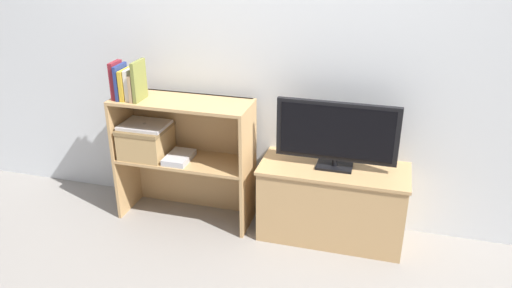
{
  "coord_description": "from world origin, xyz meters",
  "views": [
    {
      "loc": [
        0.77,
        -2.6,
        1.88
      ],
      "look_at": [
        0.0,
        0.17,
        0.61
      ],
      "focal_mm": 35.0,
      "sensor_mm": 36.0,
      "label": 1
    }
  ],
  "objects_px": {
    "tv_stand": "(332,202)",
    "laptop": "(145,125)",
    "book_olive": "(139,81)",
    "magazine_stack": "(179,157)",
    "book_navy": "(121,82)",
    "book_ivory": "(131,84)",
    "book_tan": "(136,87)",
    "tv": "(337,133)",
    "storage_basket_left": "(146,139)",
    "book_mustard": "(126,84)",
    "book_maroon": "(116,80)"
  },
  "relations": [
    {
      "from": "book_maroon",
      "to": "book_mustard",
      "type": "xyz_separation_m",
      "value": [
        0.06,
        0.0,
        -0.02
      ]
    },
    {
      "from": "tv",
      "to": "book_mustard",
      "type": "bearing_deg",
      "value": -176.39
    },
    {
      "from": "book_tan",
      "to": "book_olive",
      "type": "height_order",
      "value": "book_olive"
    },
    {
      "from": "storage_basket_left",
      "to": "magazine_stack",
      "type": "relative_size",
      "value": 1.28
    },
    {
      "from": "tv_stand",
      "to": "tv",
      "type": "height_order",
      "value": "tv"
    },
    {
      "from": "book_tan",
      "to": "storage_basket_left",
      "type": "height_order",
      "value": "book_tan"
    },
    {
      "from": "book_navy",
      "to": "laptop",
      "type": "distance_m",
      "value": 0.32
    },
    {
      "from": "tv_stand",
      "to": "book_maroon",
      "type": "distance_m",
      "value": 1.58
    },
    {
      "from": "book_maroon",
      "to": "magazine_stack",
      "type": "xyz_separation_m",
      "value": [
        0.39,
        0.02,
        -0.51
      ]
    },
    {
      "from": "storage_basket_left",
      "to": "laptop",
      "type": "xyz_separation_m",
      "value": [
        -0.0,
        0.0,
        0.1
      ]
    },
    {
      "from": "book_mustard",
      "to": "book_olive",
      "type": "relative_size",
      "value": 0.76
    },
    {
      "from": "tv",
      "to": "book_navy",
      "type": "bearing_deg",
      "value": -176.47
    },
    {
      "from": "book_olive",
      "to": "magazine_stack",
      "type": "bearing_deg",
      "value": 5.79
    },
    {
      "from": "tv_stand",
      "to": "book_mustard",
      "type": "height_order",
      "value": "book_mustard"
    },
    {
      "from": "book_maroon",
      "to": "book_ivory",
      "type": "xyz_separation_m",
      "value": [
        0.1,
        0.0,
        -0.02
      ]
    },
    {
      "from": "book_navy",
      "to": "book_tan",
      "type": "relative_size",
      "value": 1.31
    },
    {
      "from": "book_maroon",
      "to": "storage_basket_left",
      "type": "height_order",
      "value": "book_maroon"
    },
    {
      "from": "book_ivory",
      "to": "book_olive",
      "type": "height_order",
      "value": "book_olive"
    },
    {
      "from": "book_navy",
      "to": "book_ivory",
      "type": "bearing_deg",
      "value": -0.0
    },
    {
      "from": "book_tan",
      "to": "book_olive",
      "type": "relative_size",
      "value": 0.67
    },
    {
      "from": "tv",
      "to": "storage_basket_left",
      "type": "relative_size",
      "value": 2.44
    },
    {
      "from": "tv",
      "to": "book_tan",
      "type": "distance_m",
      "value": 1.29
    },
    {
      "from": "laptop",
      "to": "storage_basket_left",
      "type": "bearing_deg",
      "value": 0.0
    },
    {
      "from": "tv",
      "to": "book_olive",
      "type": "bearing_deg",
      "value": -176.11
    },
    {
      "from": "tv_stand",
      "to": "laptop",
      "type": "relative_size",
      "value": 3.03
    },
    {
      "from": "book_tan",
      "to": "storage_basket_left",
      "type": "distance_m",
      "value": 0.38
    },
    {
      "from": "book_navy",
      "to": "book_ivory",
      "type": "xyz_separation_m",
      "value": [
        0.07,
        -0.0,
        -0.01
      ]
    },
    {
      "from": "tv_stand",
      "to": "book_mustard",
      "type": "xyz_separation_m",
      "value": [
        -1.34,
        -0.09,
        0.7
      ]
    },
    {
      "from": "book_navy",
      "to": "magazine_stack",
      "type": "bearing_deg",
      "value": 3.71
    },
    {
      "from": "storage_basket_left",
      "to": "laptop",
      "type": "height_order",
      "value": "laptop"
    },
    {
      "from": "magazine_stack",
      "to": "book_ivory",
      "type": "bearing_deg",
      "value": -175.44
    },
    {
      "from": "book_mustard",
      "to": "laptop",
      "type": "bearing_deg",
      "value": 30.87
    },
    {
      "from": "storage_basket_left",
      "to": "book_tan",
      "type": "bearing_deg",
      "value": -102.55
    },
    {
      "from": "book_olive",
      "to": "laptop",
      "type": "height_order",
      "value": "book_olive"
    },
    {
      "from": "book_ivory",
      "to": "laptop",
      "type": "distance_m",
      "value": 0.3
    },
    {
      "from": "book_maroon",
      "to": "magazine_stack",
      "type": "distance_m",
      "value": 0.64
    },
    {
      "from": "book_ivory",
      "to": "tv_stand",
      "type": "bearing_deg",
      "value": 3.78
    },
    {
      "from": "book_tan",
      "to": "book_olive",
      "type": "distance_m",
      "value": 0.05
    },
    {
      "from": "magazine_stack",
      "to": "book_navy",
      "type": "bearing_deg",
      "value": -176.29
    },
    {
      "from": "tv",
      "to": "magazine_stack",
      "type": "height_order",
      "value": "tv"
    },
    {
      "from": "book_olive",
      "to": "magazine_stack",
      "type": "xyz_separation_m",
      "value": [
        0.23,
        0.02,
        -0.51
      ]
    },
    {
      "from": "book_mustard",
      "to": "book_tan",
      "type": "distance_m",
      "value": 0.07
    },
    {
      "from": "tv_stand",
      "to": "book_ivory",
      "type": "height_order",
      "value": "book_ivory"
    },
    {
      "from": "book_mustard",
      "to": "book_maroon",
      "type": "bearing_deg",
      "value": 180.0
    },
    {
      "from": "book_tan",
      "to": "book_mustard",
      "type": "bearing_deg",
      "value": 180.0
    },
    {
      "from": "book_olive",
      "to": "book_navy",
      "type": "bearing_deg",
      "value": 180.0
    },
    {
      "from": "book_maroon",
      "to": "book_navy",
      "type": "xyz_separation_m",
      "value": [
        0.03,
        0.0,
        -0.01
      ]
    },
    {
      "from": "book_navy",
      "to": "book_ivory",
      "type": "height_order",
      "value": "book_navy"
    },
    {
      "from": "book_maroon",
      "to": "book_olive",
      "type": "height_order",
      "value": "book_olive"
    },
    {
      "from": "tv_stand",
      "to": "book_ivory",
      "type": "relative_size",
      "value": 4.62
    }
  ]
}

